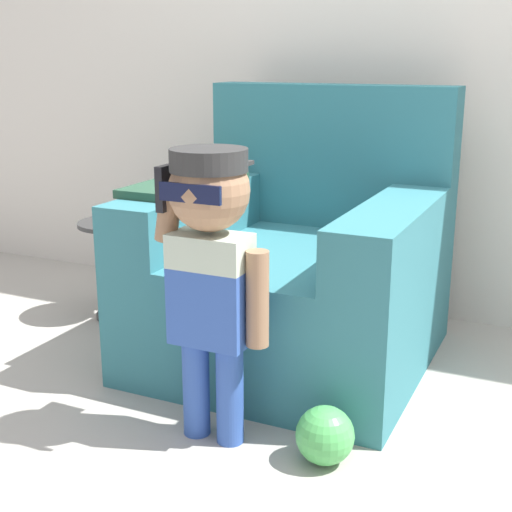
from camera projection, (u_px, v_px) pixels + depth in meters
name	position (u px, v px, depth m)	size (l,w,h in m)	color
ground_plane	(331.00, 380.00, 2.57)	(10.00, 10.00, 0.00)	#ADA89E
wall_back	(407.00, 12.00, 2.94)	(10.00, 0.05, 2.60)	silver
armchair	(296.00, 270.00, 2.71)	(1.03, 1.02, 1.02)	teal
person_child	(211.00, 252.00, 2.03)	(0.36, 0.27, 0.88)	#3356AD
side_table	(117.00, 260.00, 3.12)	(0.32, 0.32, 0.44)	#333333
toy_ball	(325.00, 435.00, 2.03)	(0.17, 0.17, 0.17)	#4CB256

